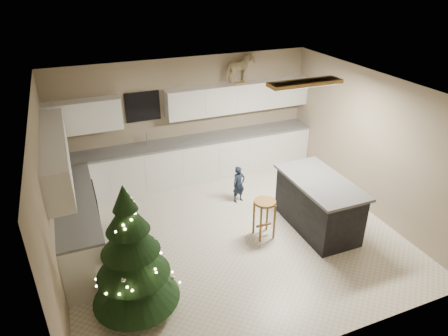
{
  "coord_description": "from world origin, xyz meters",
  "views": [
    {
      "loc": [
        -2.27,
        -5.24,
        4.24
      ],
      "look_at": [
        0.0,
        0.35,
        1.15
      ],
      "focal_mm": 32.0,
      "sensor_mm": 36.0,
      "label": 1
    }
  ],
  "objects_px": {
    "toddler": "(239,184)",
    "bar_stool": "(265,210)",
    "rocking_horse": "(240,69)",
    "island": "(318,204)",
    "christmas_tree": "(132,262)"
  },
  "relations": [
    {
      "from": "island",
      "to": "rocking_horse",
      "type": "relative_size",
      "value": 2.33
    },
    {
      "from": "toddler",
      "to": "rocking_horse",
      "type": "xyz_separation_m",
      "value": [
        0.59,
        1.35,
        1.92
      ]
    },
    {
      "from": "bar_stool",
      "to": "christmas_tree",
      "type": "relative_size",
      "value": 0.36
    },
    {
      "from": "island",
      "to": "bar_stool",
      "type": "xyz_separation_m",
      "value": [
        -1.0,
        0.11,
        0.05
      ]
    },
    {
      "from": "bar_stool",
      "to": "rocking_horse",
      "type": "relative_size",
      "value": 0.97
    },
    {
      "from": "christmas_tree",
      "to": "bar_stool",
      "type": "bearing_deg",
      "value": 18.93
    },
    {
      "from": "island",
      "to": "toddler",
      "type": "height_order",
      "value": "island"
    },
    {
      "from": "bar_stool",
      "to": "christmas_tree",
      "type": "distance_m",
      "value": 2.51
    },
    {
      "from": "bar_stool",
      "to": "christmas_tree",
      "type": "bearing_deg",
      "value": -161.07
    },
    {
      "from": "island",
      "to": "bar_stool",
      "type": "distance_m",
      "value": 1.01
    },
    {
      "from": "toddler",
      "to": "island",
      "type": "bearing_deg",
      "value": -64.95
    },
    {
      "from": "island",
      "to": "christmas_tree",
      "type": "height_order",
      "value": "christmas_tree"
    },
    {
      "from": "island",
      "to": "toddler",
      "type": "bearing_deg",
      "value": 125.3
    },
    {
      "from": "toddler",
      "to": "bar_stool",
      "type": "bearing_deg",
      "value": -103.16
    },
    {
      "from": "bar_stool",
      "to": "toddler",
      "type": "xyz_separation_m",
      "value": [
        0.06,
        1.21,
        -0.15
      ]
    }
  ]
}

